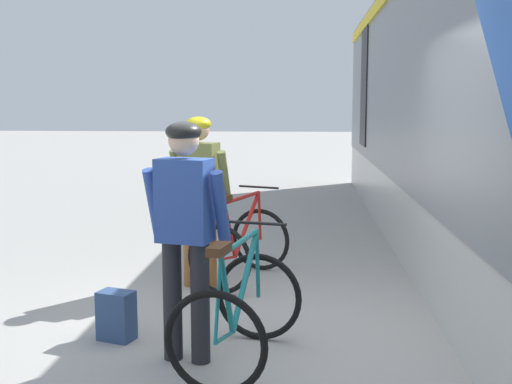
# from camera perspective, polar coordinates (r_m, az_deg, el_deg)

# --- Properties ---
(ground_plane) EXTENTS (80.00, 80.00, 0.00)m
(ground_plane) POSITION_cam_1_polar(r_m,az_deg,el_deg) (5.17, 1.10, -13.32)
(ground_plane) COLOR #A09E99
(cyclist_near_in_blue) EXTENTS (0.65, 0.39, 1.76)m
(cyclist_near_in_blue) POSITION_cam_1_polar(r_m,az_deg,el_deg) (4.52, -6.49, -2.59)
(cyclist_near_in_blue) COLOR #232328
(cyclist_near_in_blue) RESTS_ON ground
(cyclist_far_in_olive) EXTENTS (0.65, 0.40, 1.76)m
(cyclist_far_in_olive) POSITION_cam_1_polar(r_m,az_deg,el_deg) (6.40, -5.21, 0.52)
(cyclist_far_in_olive) COLOR #935B2D
(cyclist_far_in_olive) RESTS_ON ground
(bicycle_near_teal) EXTENTS (0.91, 1.19, 0.99)m
(bicycle_near_teal) POSITION_cam_1_polar(r_m,az_deg,el_deg) (4.57, -1.58, -10.87)
(bicycle_near_teal) COLOR black
(bicycle_near_teal) RESTS_ON ground
(bicycle_far_red) EXTENTS (1.03, 1.25, 0.99)m
(bicycle_far_red) POSITION_cam_1_polar(r_m,az_deg,el_deg) (6.67, -1.39, -4.83)
(bicycle_far_red) COLOR black
(bicycle_far_red) RESTS_ON ground
(backpack_on_platform) EXTENTS (0.32, 0.26, 0.40)m
(backpack_on_platform) POSITION_cam_1_polar(r_m,az_deg,el_deg) (5.23, -12.64, -10.97)
(backpack_on_platform) COLOR navy
(backpack_on_platform) RESTS_ON ground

